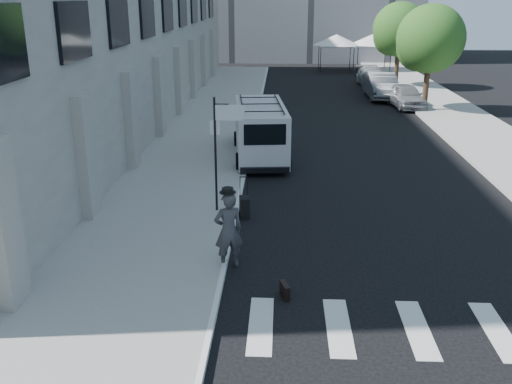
# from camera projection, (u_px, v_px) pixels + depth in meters

# --- Properties ---
(ground) EXTENTS (120.00, 120.00, 0.00)m
(ground) POSITION_uv_depth(u_px,v_px,m) (304.00, 262.00, 14.57)
(ground) COLOR black
(ground) RESTS_ON ground
(sidewalk_left) EXTENTS (4.50, 48.00, 0.15)m
(sidewalk_left) POSITION_uv_depth(u_px,v_px,m) (213.00, 123.00, 29.83)
(sidewalk_left) COLOR gray
(sidewalk_left) RESTS_ON ground
(sidewalk_right) EXTENTS (4.00, 56.00, 0.15)m
(sidewalk_right) POSITION_uv_depth(u_px,v_px,m) (448.00, 111.00, 33.02)
(sidewalk_right) COLOR gray
(sidewalk_right) RESTS_ON ground
(building_left) EXTENTS (10.00, 44.00, 12.00)m
(building_left) POSITION_uv_depth(u_px,v_px,m) (78.00, 4.00, 30.08)
(building_left) COLOR gray
(building_left) RESTS_ON ground
(sign_pole) EXTENTS (1.03, 0.07, 3.50)m
(sign_pole) POSITION_uv_depth(u_px,v_px,m) (223.00, 131.00, 16.82)
(sign_pole) COLOR black
(sign_pole) RESTS_ON sidewalk_left
(tree_near) EXTENTS (3.80, 3.83, 6.03)m
(tree_near) POSITION_uv_depth(u_px,v_px,m) (428.00, 41.00, 31.95)
(tree_near) COLOR black
(tree_near) RESTS_ON ground
(tree_far) EXTENTS (3.80, 3.83, 6.03)m
(tree_far) POSITION_uv_depth(u_px,v_px,m) (398.00, 31.00, 40.44)
(tree_far) COLOR black
(tree_far) RESTS_ON ground
(tent_left) EXTENTS (4.00, 4.00, 3.20)m
(tent_left) POSITION_uv_depth(u_px,v_px,m) (336.00, 40.00, 49.36)
(tent_left) COLOR black
(tent_left) RESTS_ON ground
(tent_right) EXTENTS (4.00, 4.00, 3.20)m
(tent_right) POSITION_uv_depth(u_px,v_px,m) (373.00, 40.00, 49.69)
(tent_right) COLOR black
(tent_right) RESTS_ON ground
(businessman) EXTENTS (0.84, 0.70, 1.97)m
(businessman) POSITION_uv_depth(u_px,v_px,m) (228.00, 231.00, 13.97)
(businessman) COLOR #39393C
(businessman) RESTS_ON ground
(briefcase) EXTENTS (0.24, 0.46, 0.34)m
(briefcase) POSITION_uv_depth(u_px,v_px,m) (285.00, 291.00, 12.80)
(briefcase) COLOR black
(briefcase) RESTS_ON ground
(suitcase) EXTENTS (0.35, 0.49, 1.25)m
(suitcase) POSITION_uv_depth(u_px,v_px,m) (244.00, 207.00, 17.37)
(suitcase) COLOR black
(suitcase) RESTS_ON ground
(cargo_van) EXTENTS (2.53, 6.05, 2.23)m
(cargo_van) POSITION_uv_depth(u_px,v_px,m) (260.00, 130.00, 23.53)
(cargo_van) COLOR silver
(cargo_van) RESTS_ON ground
(parked_car_a) EXTENTS (2.08, 4.26, 1.40)m
(parked_car_a) POSITION_uv_depth(u_px,v_px,m) (406.00, 96.00, 34.20)
(parked_car_a) COLOR gray
(parked_car_a) RESTS_ON ground
(parked_car_b) EXTENTS (1.86, 5.12, 1.68)m
(parked_car_b) POSITION_uv_depth(u_px,v_px,m) (381.00, 85.00, 37.20)
(parked_car_b) COLOR #56585E
(parked_car_b) RESTS_ON ground
(parked_car_c) EXTENTS (2.15, 4.75, 1.35)m
(parked_car_c) POSITION_uv_depth(u_px,v_px,m) (372.00, 77.00, 42.19)
(parked_car_c) COLOR #B0B3B8
(parked_car_c) RESTS_ON ground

